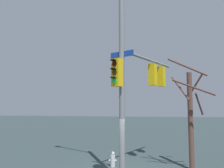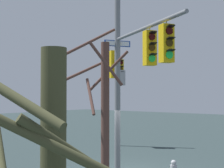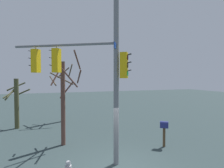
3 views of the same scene
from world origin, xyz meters
TOP-DOWN VIEW (x-y plane):
  - main_signal_pole_assembly at (0.79, 0.77)m, footprint 5.64×4.88m
  - fire_hydrant at (-0.14, 2.00)m, footprint 0.38×0.24m
  - bare_tree_corner at (3.60, 1.81)m, footprint 1.95×1.78m

SIDE VIEW (x-z plane):
  - fire_hydrant at x=-0.14m, z-range -0.02..0.71m
  - bare_tree_corner at x=3.60m, z-range -0.01..5.21m
  - main_signal_pole_assembly at x=0.79m, z-range 0.20..9.96m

